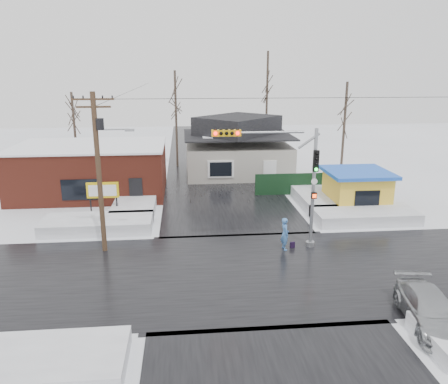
{
  "coord_description": "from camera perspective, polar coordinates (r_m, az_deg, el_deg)",
  "views": [
    {
      "loc": [
        -3.34,
        -20.42,
        10.14
      ],
      "look_at": [
        -0.96,
        4.71,
        3.0
      ],
      "focal_mm": 35.0,
      "sensor_mm": 36.0,
      "label": 1
    }
  ],
  "objects": [
    {
      "name": "utility_pole",
      "position": [
        24.87,
        -15.95,
        3.52
      ],
      "size": [
        3.15,
        0.44,
        9.0
      ],
      "color": "#382619",
      "rests_on": "ground"
    },
    {
      "name": "snowbank_nside_e",
      "position": [
        35.39,
        11.8,
        -0.52
      ],
      "size": [
        3.0,
        8.0,
        0.8
      ],
      "primitive_type": "cube",
      "color": "white",
      "rests_on": "ground"
    },
    {
      "name": "snowbank_sw",
      "position": [
        17.54,
        -24.69,
        -19.75
      ],
      "size": [
        7.0,
        3.0,
        0.7
      ],
      "primitive_type": "cube",
      "color": "white",
      "rests_on": "ground"
    },
    {
      "name": "fence",
      "position": [
        36.97,
        10.21,
        1.07
      ],
      "size": [
        8.0,
        0.12,
        1.8
      ],
      "primitive_type": "cube",
      "color": "black",
      "rests_on": "ground"
    },
    {
      "name": "snowbank_nw",
      "position": [
        29.64,
        -16.14,
        -4.04
      ],
      "size": [
        7.0,
        3.0,
        0.8
      ],
      "primitive_type": "cube",
      "color": "white",
      "rests_on": "ground"
    },
    {
      "name": "shopping_bag",
      "position": [
        26.07,
        8.92,
        -6.87
      ],
      "size": [
        0.29,
        0.16,
        0.35
      ],
      "primitive_type": "cube",
      "rotation": [
        0.0,
        0.0,
        0.14
      ],
      "color": "black",
      "rests_on": "ground"
    },
    {
      "name": "traffic_signal",
      "position": [
        24.73,
        8.25,
        2.54
      ],
      "size": [
        6.05,
        0.68,
        7.0
      ],
      "color": "gray",
      "rests_on": "ground"
    },
    {
      "name": "pedestrian",
      "position": [
        25.51,
        7.95,
        -5.46
      ],
      "size": [
        0.54,
        0.75,
        1.92
      ],
      "primitive_type": "imported",
      "rotation": [
        0.0,
        0.0,
        1.7
      ],
      "color": "#467DC6",
      "rests_on": "ground"
    },
    {
      "name": "house",
      "position": [
        43.41,
        1.75,
        5.81
      ],
      "size": [
        10.4,
        8.4,
        5.76
      ],
      "color": "#A8A298",
      "rests_on": "ground"
    },
    {
      "name": "road_ew",
      "position": [
        23.03,
        3.55,
        -10.32
      ],
      "size": [
        120.0,
        10.0,
        0.02
      ],
      "primitive_type": "cube",
      "color": "black",
      "rests_on": "ground"
    },
    {
      "name": "tree_far_mid",
      "position": [
        49.31,
        5.71,
        15.03
      ],
      "size": [
        3.0,
        3.0,
        12.0
      ],
      "color": "#332821",
      "rests_on": "ground"
    },
    {
      "name": "ground",
      "position": [
        23.04,
        3.55,
        -10.34
      ],
      "size": [
        120.0,
        120.0,
        0.0
      ],
      "primitive_type": "plane",
      "color": "white",
      "rests_on": "ground"
    },
    {
      "name": "car",
      "position": [
        20.22,
        25.28,
        -13.77
      ],
      "size": [
        2.58,
        4.87,
        1.34
      ],
      "primitive_type": "imported",
      "rotation": [
        0.0,
        0.0,
        -0.16
      ],
      "color": "#A3A6AA",
      "rests_on": "ground"
    },
    {
      "name": "kiosk",
      "position": [
        34.13,
        16.89,
        0.37
      ],
      "size": [
        4.6,
        4.6,
        2.88
      ],
      "color": "yellow",
      "rests_on": "ground"
    },
    {
      "name": "snowbank_ne",
      "position": [
        31.6,
        17.9,
        -2.95
      ],
      "size": [
        7.0,
        3.0,
        0.8
      ],
      "primitive_type": "cube",
      "color": "white",
      "rests_on": "ground"
    },
    {
      "name": "road_ns",
      "position": [
        23.03,
        3.55,
        -10.32
      ],
      "size": [
        10.0,
        120.0,
        0.02
      ],
      "primitive_type": "cube",
      "color": "black",
      "rests_on": "ground"
    },
    {
      "name": "brick_building",
      "position": [
        38.07,
        -16.9,
        2.88
      ],
      "size": [
        12.2,
        8.2,
        4.12
      ],
      "color": "maroon",
      "rests_on": "ground"
    },
    {
      "name": "tree_far_right",
      "position": [
        43.33,
        15.65,
        11.28
      ],
      "size": [
        3.0,
        3.0,
        9.0
      ],
      "color": "#332821",
      "rests_on": "ground"
    },
    {
      "name": "tree_far_left",
      "position": [
        46.47,
        -6.38,
        13.0
      ],
      "size": [
        3.0,
        3.0,
        10.0
      ],
      "color": "#332821",
      "rests_on": "ground"
    },
    {
      "name": "snowbank_nside_w",
      "position": [
        34.04,
        -11.35,
        -1.15
      ],
      "size": [
        3.0,
        8.0,
        0.8
      ],
      "primitive_type": "cube",
      "color": "white",
      "rests_on": "ground"
    },
    {
      "name": "tree_far_west",
      "position": [
        45.83,
        -19.15,
        10.21
      ],
      "size": [
        3.0,
        3.0,
        8.0
      ],
      "color": "#332821",
      "rests_on": "ground"
    },
    {
      "name": "marquee_sign",
      "position": [
        31.53,
        -15.55,
        0.09
      ],
      "size": [
        2.2,
        0.21,
        2.55
      ],
      "color": "black",
      "rests_on": "ground"
    }
  ]
}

